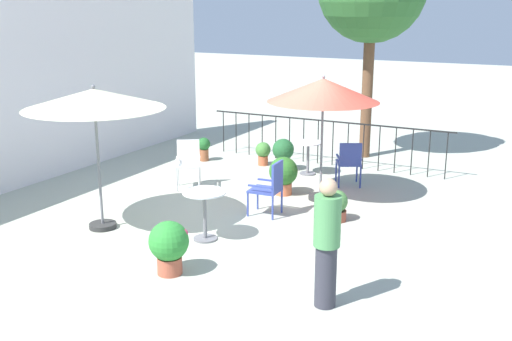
{
  "coord_description": "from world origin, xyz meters",
  "views": [
    {
      "loc": [
        -9.22,
        -4.91,
        3.54
      ],
      "look_at": [
        0.0,
        -0.07,
        0.7
      ],
      "focal_mm": 43.13,
      "sensor_mm": 36.0,
      "label": 1
    }
  ],
  "objects_px": {
    "potted_plant_2": "(336,205)",
    "patio_chair_0": "(270,186)",
    "patio_umbrella_1": "(323,91)",
    "potted_plant_3": "(263,152)",
    "potted_plant_5": "(204,147)",
    "patio_chair_1": "(349,161)",
    "potted_plant_1": "(169,244)",
    "patio_chair_2": "(188,160)",
    "potted_plant_4": "(283,174)",
    "patio_umbrella_0": "(94,100)",
    "potted_plant_0": "(283,152)",
    "standing_person": "(327,242)",
    "cafe_table_1": "(308,152)",
    "cafe_table_0": "(205,206)"
  },
  "relations": [
    {
      "from": "patio_chair_2",
      "to": "patio_chair_1",
      "type": "bearing_deg",
      "value": -60.98
    },
    {
      "from": "cafe_table_1",
      "to": "patio_chair_1",
      "type": "bearing_deg",
      "value": -112.43
    },
    {
      "from": "potted_plant_1",
      "to": "potted_plant_5",
      "type": "bearing_deg",
      "value": 28.1
    },
    {
      "from": "potted_plant_3",
      "to": "cafe_table_1",
      "type": "bearing_deg",
      "value": -101.2
    },
    {
      "from": "potted_plant_5",
      "to": "patio_chair_1",
      "type": "bearing_deg",
      "value": -96.35
    },
    {
      "from": "cafe_table_1",
      "to": "potted_plant_0",
      "type": "height_order",
      "value": "cafe_table_1"
    },
    {
      "from": "patio_chair_0",
      "to": "patio_umbrella_1",
      "type": "bearing_deg",
      "value": -19.46
    },
    {
      "from": "patio_chair_1",
      "to": "potted_plant_2",
      "type": "xyz_separation_m",
      "value": [
        -2.02,
        -0.49,
        -0.26
      ]
    },
    {
      "from": "patio_umbrella_0",
      "to": "standing_person",
      "type": "xyz_separation_m",
      "value": [
        -0.81,
        -4.19,
        -1.27
      ]
    },
    {
      "from": "cafe_table_0",
      "to": "patio_chair_1",
      "type": "xyz_separation_m",
      "value": [
        3.78,
        -0.99,
        -0.01
      ]
    },
    {
      "from": "cafe_table_1",
      "to": "patio_umbrella_1",
      "type": "bearing_deg",
      "value": -149.27
    },
    {
      "from": "potted_plant_3",
      "to": "potted_plant_4",
      "type": "relative_size",
      "value": 0.72
    },
    {
      "from": "potted_plant_1",
      "to": "cafe_table_1",
      "type": "bearing_deg",
      "value": 3.34
    },
    {
      "from": "potted_plant_2",
      "to": "patio_chair_0",
      "type": "bearing_deg",
      "value": 104.05
    },
    {
      "from": "patio_chair_0",
      "to": "potted_plant_4",
      "type": "bearing_deg",
      "value": 14.55
    },
    {
      "from": "patio_chair_1",
      "to": "potted_plant_3",
      "type": "xyz_separation_m",
      "value": [
        0.68,
        2.27,
        -0.22
      ]
    },
    {
      "from": "patio_umbrella_1",
      "to": "standing_person",
      "type": "height_order",
      "value": "patio_umbrella_1"
    },
    {
      "from": "potted_plant_4",
      "to": "potted_plant_5",
      "type": "relative_size",
      "value": 1.34
    },
    {
      "from": "potted_plant_5",
      "to": "patio_chair_2",
      "type": "bearing_deg",
      "value": -155.74
    },
    {
      "from": "potted_plant_3",
      "to": "potted_plant_4",
      "type": "height_order",
      "value": "potted_plant_4"
    },
    {
      "from": "patio_umbrella_0",
      "to": "potted_plant_3",
      "type": "relative_size",
      "value": 4.41
    },
    {
      "from": "potted_plant_0",
      "to": "potted_plant_2",
      "type": "xyz_separation_m",
      "value": [
        -2.51,
        -2.18,
        -0.14
      ]
    },
    {
      "from": "potted_plant_0",
      "to": "potted_plant_5",
      "type": "bearing_deg",
      "value": 92.35
    },
    {
      "from": "potted_plant_3",
      "to": "potted_plant_2",
      "type": "bearing_deg",
      "value": -134.4
    },
    {
      "from": "patio_umbrella_0",
      "to": "potted_plant_1",
      "type": "height_order",
      "value": "patio_umbrella_0"
    },
    {
      "from": "potted_plant_1",
      "to": "potted_plant_5",
      "type": "relative_size",
      "value": 1.36
    },
    {
      "from": "potted_plant_2",
      "to": "potted_plant_4",
      "type": "relative_size",
      "value": 0.72
    },
    {
      "from": "patio_chair_0",
      "to": "patio_chair_1",
      "type": "relative_size",
      "value": 1.05
    },
    {
      "from": "potted_plant_3",
      "to": "standing_person",
      "type": "xyz_separation_m",
      "value": [
        -5.62,
        -3.71,
        0.52
      ]
    },
    {
      "from": "potted_plant_3",
      "to": "potted_plant_5",
      "type": "bearing_deg",
      "value": 100.91
    },
    {
      "from": "patio_chair_1",
      "to": "potted_plant_1",
      "type": "distance_m",
      "value": 5.11
    },
    {
      "from": "patio_umbrella_0",
      "to": "patio_umbrella_1",
      "type": "bearing_deg",
      "value": -40.03
    },
    {
      "from": "cafe_table_0",
      "to": "potted_plant_3",
      "type": "height_order",
      "value": "cafe_table_0"
    },
    {
      "from": "patio_chair_2",
      "to": "potted_plant_1",
      "type": "xyz_separation_m",
      "value": [
        -3.51,
        -2.04,
        -0.13
      ]
    },
    {
      "from": "standing_person",
      "to": "potted_plant_2",
      "type": "bearing_deg",
      "value": 18.04
    },
    {
      "from": "potted_plant_1",
      "to": "patio_chair_2",
      "type": "bearing_deg",
      "value": 30.13
    },
    {
      "from": "patio_chair_1",
      "to": "potted_plant_4",
      "type": "xyz_separation_m",
      "value": [
        -1.1,
        0.92,
        -0.12
      ]
    },
    {
      "from": "potted_plant_2",
      "to": "potted_plant_5",
      "type": "bearing_deg",
      "value": 59.7
    },
    {
      "from": "cafe_table_1",
      "to": "potted_plant_0",
      "type": "xyz_separation_m",
      "value": [
        0.05,
        0.61,
        -0.08
      ]
    },
    {
      "from": "standing_person",
      "to": "potted_plant_3",
      "type": "bearing_deg",
      "value": 33.44
    },
    {
      "from": "patio_chair_2",
      "to": "potted_plant_4",
      "type": "distance_m",
      "value": 1.92
    },
    {
      "from": "patio_chair_1",
      "to": "potted_plant_0",
      "type": "xyz_separation_m",
      "value": [
        0.49,
        1.68,
        -0.12
      ]
    },
    {
      "from": "patio_umbrella_0",
      "to": "patio_chair_1",
      "type": "relative_size",
      "value": 2.56
    },
    {
      "from": "potted_plant_1",
      "to": "potted_plant_4",
      "type": "bearing_deg",
      "value": 2.48
    },
    {
      "from": "patio_chair_1",
      "to": "patio_chair_2",
      "type": "relative_size",
      "value": 0.97
    },
    {
      "from": "patio_umbrella_0",
      "to": "potted_plant_3",
      "type": "distance_m",
      "value": 5.15
    },
    {
      "from": "potted_plant_2",
      "to": "potted_plant_3",
      "type": "height_order",
      "value": "potted_plant_2"
    },
    {
      "from": "patio_chair_2",
      "to": "potted_plant_1",
      "type": "relative_size",
      "value": 1.26
    },
    {
      "from": "patio_umbrella_0",
      "to": "patio_chair_0",
      "type": "bearing_deg",
      "value": -49.46
    },
    {
      "from": "patio_umbrella_1",
      "to": "potted_plant_2",
      "type": "distance_m",
      "value": 2.11
    }
  ]
}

